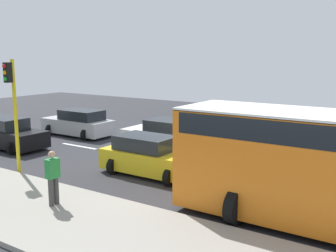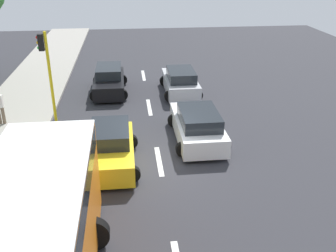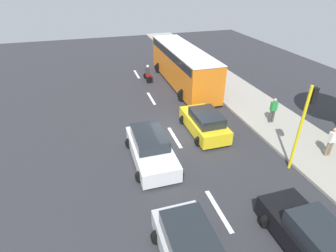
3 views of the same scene
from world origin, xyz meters
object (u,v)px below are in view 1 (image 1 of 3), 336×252
car_black (7,134)px  pedestrian_near_signal (53,176)px  car_white (168,136)px  traffic_light_corner (12,100)px  car_yellow_cab (151,157)px  car_silver (79,123)px

car_black → pedestrian_near_signal: (4.37, 8.57, 0.35)m
car_white → traffic_light_corner: bearing=-22.0°
car_white → car_yellow_cab: same height
car_white → traffic_light_corner: traffic_light_corner is taller
car_silver → car_white: bearing=88.8°
car_black → pedestrian_near_signal: pedestrian_near_signal is taller
car_yellow_cab → car_white: bearing=-155.6°
car_yellow_cab → traffic_light_corner: traffic_light_corner is taller
car_white → pedestrian_near_signal: 8.60m
car_silver → pedestrian_near_signal: bearing=42.4°
car_black → traffic_light_corner: (2.63, 4.37, 2.22)m
car_white → car_silver: bearing=-91.2°
traffic_light_corner → car_white: bearing=158.0°
pedestrian_near_signal → car_black: bearing=-117.0°
car_silver → car_yellow_cab: 8.99m
car_silver → pedestrian_near_signal: (8.60, 7.85, 0.35)m
traffic_light_corner → car_black: bearing=-121.1°
car_yellow_cab → pedestrian_near_signal: size_ratio=2.39×
car_yellow_cab → pedestrian_near_signal: bearing=-2.9°
car_silver → car_white: (0.13, 6.37, 0.00)m
pedestrian_near_signal → car_white: bearing=-170.1°
car_white → car_yellow_cab: 4.17m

